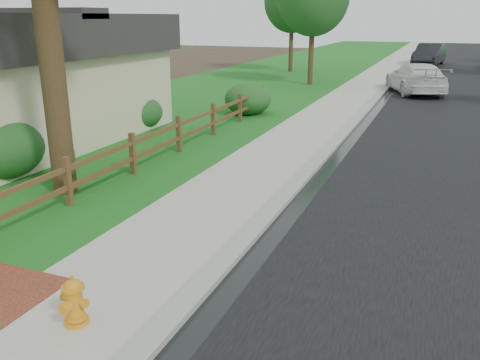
% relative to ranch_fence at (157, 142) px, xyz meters
% --- Properties ---
extents(ground, '(120.00, 120.00, 0.00)m').
position_rel_ranch_fence_xyz_m(ground, '(3.60, -6.40, -0.62)').
color(ground, '#3B2D20').
extents(road, '(8.00, 90.00, 0.02)m').
position_rel_ranch_fence_xyz_m(road, '(8.20, 28.60, -0.61)').
color(road, black).
rests_on(road, ground).
extents(curb, '(0.40, 90.00, 0.12)m').
position_rel_ranch_fence_xyz_m(curb, '(4.00, 28.60, -0.56)').
color(curb, gray).
rests_on(curb, ground).
extents(wet_gutter, '(0.50, 90.00, 0.00)m').
position_rel_ranch_fence_xyz_m(wet_gutter, '(4.35, 28.60, -0.60)').
color(wet_gutter, black).
rests_on(wet_gutter, road).
extents(sidewalk, '(2.20, 90.00, 0.10)m').
position_rel_ranch_fence_xyz_m(sidewalk, '(2.70, 28.60, -0.57)').
color(sidewalk, '#A7A291').
rests_on(sidewalk, ground).
extents(grass_strip, '(1.60, 90.00, 0.06)m').
position_rel_ranch_fence_xyz_m(grass_strip, '(0.80, 28.60, -0.59)').
color(grass_strip, '#185317').
rests_on(grass_strip, ground).
extents(lawn_near, '(9.00, 90.00, 0.04)m').
position_rel_ranch_fence_xyz_m(lawn_near, '(-4.40, 28.60, -0.60)').
color(lawn_near, '#185317').
rests_on(lawn_near, ground).
extents(ranch_fence, '(0.12, 16.92, 1.10)m').
position_rel_ranch_fence_xyz_m(ranch_fence, '(0.00, 0.00, 0.00)').
color(ranch_fence, '#54391C').
rests_on(ranch_fence, ground).
extents(fire_hydrant, '(0.44, 0.35, 0.67)m').
position_rel_ranch_fence_xyz_m(fire_hydrant, '(2.98, -7.11, -0.21)').
color(fire_hydrant, orange).
rests_on(fire_hydrant, sidewalk).
extents(white_suv, '(3.73, 5.69, 1.53)m').
position_rel_ranch_fence_xyz_m(white_suv, '(5.60, 16.49, 0.17)').
color(white_suv, silver).
rests_on(white_suv, road).
extents(dark_car_far, '(2.53, 5.45, 1.73)m').
position_rel_ranch_fence_xyz_m(dark_car_far, '(5.60, 33.44, 0.27)').
color(dark_car_far, black).
rests_on(dark_car_far, road).
extents(boulder, '(1.13, 1.00, 0.63)m').
position_rel_ranch_fence_xyz_m(boulder, '(-2.40, -1.09, -0.30)').
color(boulder, brown).
rests_on(boulder, ground).
extents(shrub_c, '(2.16, 2.16, 1.19)m').
position_rel_ranch_fence_xyz_m(shrub_c, '(-2.90, 3.65, -0.02)').
color(shrub_c, '#1C4F22').
rests_on(shrub_c, ground).
extents(shrub_d, '(2.33, 2.33, 1.28)m').
position_rel_ranch_fence_xyz_m(shrub_d, '(-0.30, 7.60, 0.02)').
color(shrub_d, '#1C4F22').
rests_on(shrub_d, ground).
extents(tree_mid_left, '(3.90, 3.90, 6.97)m').
position_rel_ranch_fence_xyz_m(tree_mid_left, '(-3.40, 24.30, 4.20)').
color(tree_mid_left, '#351F15').
rests_on(tree_mid_left, ground).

